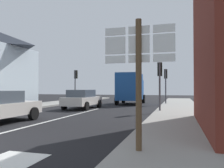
{
  "coord_description": "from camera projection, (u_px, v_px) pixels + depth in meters",
  "views": [
    {
      "loc": [
        5.97,
        -4.76,
        1.58
      ],
      "look_at": [
        2.08,
        8.7,
        1.85
      ],
      "focal_mm": 36.88,
      "sensor_mm": 36.0,
      "label": 1
    }
  ],
  "objects": [
    {
      "name": "lane_centre_stripe",
      "position": [
        59.0,
        119.0,
        11.97
      ],
      "size": [
        0.16,
        12.0,
        0.01
      ],
      "primitive_type": "cube",
      "color": "silver",
      "rests_on": "ground"
    },
    {
      "name": "ground_plane",
      "position": [
        88.0,
        111.0,
        15.81
      ],
      "size": [
        80.0,
        80.0,
        0.0
      ],
      "primitive_type": "plane",
      "color": "black"
    },
    {
      "name": "sedan_far",
      "position": [
        82.0,
        99.0,
        17.84
      ],
      "size": [
        2.0,
        4.21,
        1.47
      ],
      "color": "beige",
      "rests_on": "ground"
    },
    {
      "name": "delivery_truck",
      "position": [
        131.0,
        88.0,
        23.08
      ],
      "size": [
        2.67,
        5.09,
        3.05
      ],
      "color": "#19478C",
      "rests_on": "ground"
    },
    {
      "name": "traffic_light_near_right",
      "position": [
        160.0,
        75.0,
        15.13
      ],
      "size": [
        0.3,
        0.49,
        3.29
      ],
      "color": "#47474C",
      "rests_on": "ground"
    },
    {
      "name": "traffic_light_far_left",
      "position": [
        76.0,
        79.0,
        25.09
      ],
      "size": [
        0.3,
        0.49,
        3.56
      ],
      "color": "#47474C",
      "rests_on": "ground"
    },
    {
      "name": "sidewalk_right",
      "position": [
        180.0,
        117.0,
        12.21
      ],
      "size": [
        3.06,
        44.0,
        0.14
      ],
      "primitive_type": "cube",
      "color": "gray",
      "rests_on": "ground"
    },
    {
      "name": "route_sign_post",
      "position": [
        139.0,
        70.0,
        5.38
      ],
      "size": [
        1.66,
        0.14,
        3.2
      ],
      "color": "brown",
      "rests_on": "ground"
    },
    {
      "name": "traffic_light_far_right",
      "position": [
        166.0,
        78.0,
        22.23
      ],
      "size": [
        0.3,
        0.49,
        3.44
      ],
      "color": "#47474C",
      "rests_on": "ground"
    }
  ]
}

